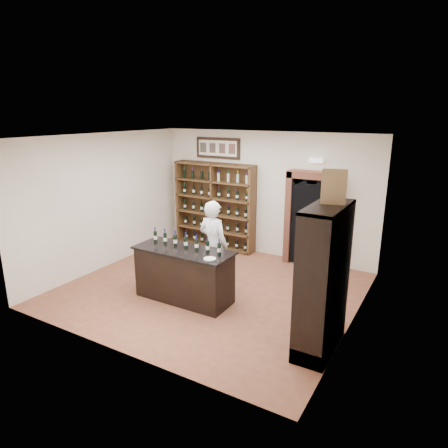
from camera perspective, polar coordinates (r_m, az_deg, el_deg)
The scene contains 21 objects.
floor at distance 8.11m, azimuth -1.95°, elevation -9.31°, with size 5.50×5.50×0.00m, color brown.
ceiling at distance 7.35m, azimuth -2.17°, elevation 12.37°, with size 5.50×5.50×0.00m, color white.
wall_back at distance 9.74m, azimuth 5.83°, elevation 4.25°, with size 5.50×0.04×3.00m, color white.
wall_left at distance 9.32m, azimuth -16.54°, elevation 3.14°, with size 0.04×5.00×3.00m, color white.
wall_right at distance 6.60m, azimuth 18.60°, elevation -2.13°, with size 0.04×5.00×3.00m, color white.
wine_shelf at distance 10.28m, azimuth -1.23°, elevation 2.65°, with size 2.20×0.38×2.20m.
framed_picture at distance 10.16m, azimuth -0.87°, elevation 10.79°, with size 1.25×0.04×0.52m, color black.
arched_doorway at distance 9.23m, azimuth 12.39°, elevation 1.00°, with size 1.17×0.35×2.17m.
emergency_light at distance 9.09m, azimuth 13.04°, elevation 8.84°, with size 0.30×0.10×0.10m, color white.
tasting_counter at distance 7.55m, azimuth -5.72°, elevation -7.22°, with size 1.88×0.78×1.00m.
counter_bottle_0 at distance 7.82m, azimuth -9.78°, elevation -1.77°, with size 0.07×0.07×0.30m.
counter_bottle_1 at distance 7.68m, azimuth -8.40°, elevation -2.05°, with size 0.07×0.07×0.30m.
counter_bottle_2 at distance 7.54m, azimuth -6.97°, elevation -2.34°, with size 0.07×0.07×0.30m.
counter_bottle_3 at distance 7.40m, azimuth -5.49°, elevation -2.64°, with size 0.07×0.07×0.30m.
counter_bottle_4 at distance 7.27m, azimuth -3.94°, elevation -2.94°, with size 0.07×0.07×0.30m.
counter_bottle_5 at distance 7.14m, azimuth -2.35°, elevation -3.26°, with size 0.07×0.07×0.30m.
counter_bottle_6 at distance 7.02m, azimuth -0.69°, elevation -3.59°, with size 0.07×0.07×0.30m.
side_cabinet at distance 6.11m, azimuth 14.05°, elevation -10.80°, with size 0.48×1.20×2.20m.
shopkeeper at distance 7.90m, azimuth -1.54°, elevation -2.98°, with size 0.65×0.43×1.79m, color white.
plate at distance 6.85m, azimuth -2.04°, elevation -4.99°, with size 0.21×0.21×0.02m, color white.
wine_crate at distance 5.71m, azimuth 15.44°, elevation 5.13°, with size 0.34×0.14×0.48m, color #A77A58.
Camera 1 is at (3.93, -6.20, 3.44)m, focal length 32.00 mm.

